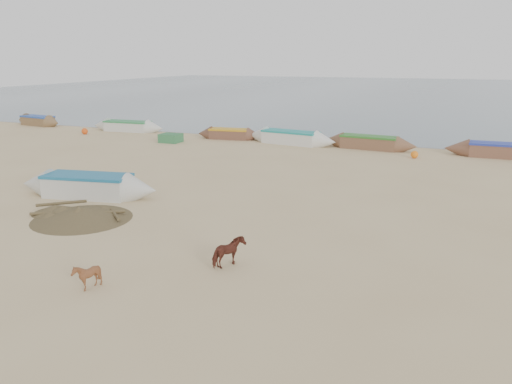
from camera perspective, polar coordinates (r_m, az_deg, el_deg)
ground at (r=15.28m, az=-5.65°, el=-7.27°), size 140.00×140.00×0.00m
sea at (r=94.89m, az=18.18°, el=10.87°), size 160.00×160.00×0.00m
calf_front at (r=13.70m, az=-18.78°, el=-9.06°), size 0.89×0.87×0.74m
calf_right at (r=14.31m, az=-3.04°, el=-6.94°), size 0.75×0.86×0.85m
near_canoe at (r=22.57m, az=-18.67°, el=0.69°), size 6.41×2.51×0.97m
debris_pile at (r=19.58m, az=-19.28°, el=-2.32°), size 4.00×4.00×0.44m
waterline_canoes at (r=34.22m, az=9.58°, el=5.87°), size 59.02×3.26×0.91m
beach_clutter at (r=32.88m, az=16.97°, el=4.82°), size 41.26×5.55×0.64m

